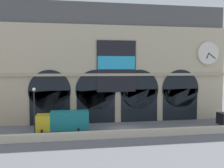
% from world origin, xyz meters
% --- Properties ---
extents(ground_plane, '(200.00, 200.00, 0.00)m').
position_xyz_m(ground_plane, '(0.00, 0.00, 0.00)').
color(ground_plane, slate).
extents(quay_parapet_wall, '(90.00, 0.70, 1.03)m').
position_xyz_m(quay_parapet_wall, '(0.00, -4.31, 0.51)').
color(quay_parapet_wall, beige).
rests_on(quay_parapet_wall, ground).
extents(station_building, '(39.82, 5.09, 20.60)m').
position_xyz_m(station_building, '(0.02, 7.34, 9.99)').
color(station_building, '#BCAD8C').
rests_on(station_building, ground).
extents(box_truck_midwest, '(7.50, 2.91, 3.12)m').
position_xyz_m(box_truck_midwest, '(-9.11, -0.30, 1.70)').
color(box_truck_midwest, gold).
rests_on(box_truck_midwest, ground).
extents(street_lamp_quayside, '(0.44, 0.44, 6.90)m').
position_xyz_m(street_lamp_quayside, '(-12.70, -3.51, 4.41)').
color(street_lamp_quayside, black).
rests_on(street_lamp_quayside, ground).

